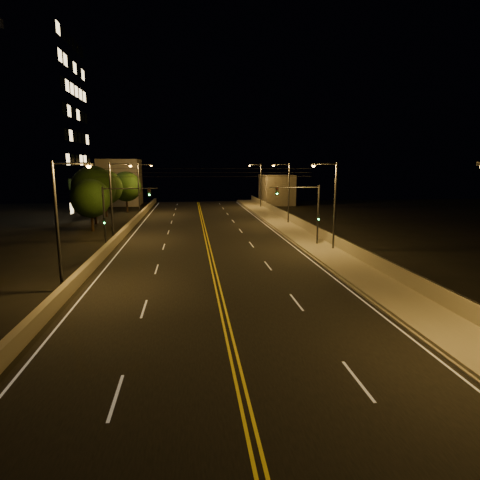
{
  "coord_description": "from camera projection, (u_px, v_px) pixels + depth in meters",
  "views": [
    {
      "loc": [
        -1.71,
        -11.94,
        8.12
      ],
      "look_at": [
        2.0,
        18.0,
        2.5
      ],
      "focal_mm": 30.0,
      "sensor_mm": 36.0,
      "label": 1
    }
  ],
  "objects": [
    {
      "name": "ground",
      "position": [
        247.0,
        413.0,
        13.34
      ],
      "size": [
        160.0,
        160.0,
        0.0
      ],
      "primitive_type": "plane",
      "color": "black",
      "rests_on": "ground"
    },
    {
      "name": "distant_building_left",
      "position": [
        120.0,
        182.0,
        82.75
      ],
      "size": [
        8.0,
        8.0,
        9.38
      ],
      "primitive_type": "cube",
      "color": "slate",
      "rests_on": "ground"
    },
    {
      "name": "streetlight_4",
      "position": [
        61.0,
        217.0,
        25.49
      ],
      "size": [
        2.55,
        0.28,
        8.41
      ],
      "color": "#2D2D33",
      "rests_on": "ground"
    },
    {
      "name": "tree_2",
      "position": [
        105.0,
        187.0,
        63.5
      ],
      "size": [
        5.51,
        5.51,
        7.47
      ],
      "color": "black",
      "rests_on": "ground"
    },
    {
      "name": "curb",
      "position": [
        318.0,
        262.0,
        33.92
      ],
      "size": [
        0.14,
        120.0,
        0.15
      ],
      "primitive_type": "cube",
      "color": "gray",
      "rests_on": "ground"
    },
    {
      "name": "road",
      "position": [
        213.0,
        266.0,
        32.85
      ],
      "size": [
        18.0,
        120.0,
        0.02
      ],
      "primitive_type": "cube",
      "color": "black",
      "rests_on": "ground"
    },
    {
      "name": "traffic_signal_right",
      "position": [
        309.0,
        208.0,
        40.0
      ],
      "size": [
        5.11,
        0.31,
        6.19
      ],
      "color": "#2D2D33",
      "rests_on": "ground"
    },
    {
      "name": "parapet_rail",
      "position": [
        359.0,
        246.0,
        34.12
      ],
      "size": [
        0.06,
        120.0,
        0.06
      ],
      "primitive_type": "cylinder",
      "rotation": [
        1.57,
        0.0,
        0.0
      ],
      "color": "black",
      "rests_on": "parapet_wall"
    },
    {
      "name": "streetlight_3",
      "position": [
        259.0,
        183.0,
        76.7
      ],
      "size": [
        2.55,
        0.28,
        8.41
      ],
      "color": "#2D2D33",
      "rests_on": "ground"
    },
    {
      "name": "traffic_signal_left",
      "position": [
        115.0,
        211.0,
        37.73
      ],
      "size": [
        5.11,
        0.31,
        6.19
      ],
      "color": "#2D2D33",
      "rests_on": "ground"
    },
    {
      "name": "tree_3",
      "position": [
        126.0,
        187.0,
        70.23
      ],
      "size": [
        5.24,
        5.24,
        7.11
      ],
      "color": "black",
      "rests_on": "ground"
    },
    {
      "name": "streetlight_1",
      "position": [
        332.0,
        200.0,
        37.59
      ],
      "size": [
        2.55,
        0.28,
        8.41
      ],
      "color": "#2D2D33",
      "rests_on": "ground"
    },
    {
      "name": "overhead_wires",
      "position": [
        207.0,
        173.0,
        40.77
      ],
      "size": [
        22.0,
        0.03,
        0.83
      ],
      "color": "black"
    },
    {
      "name": "sidewalk",
      "position": [
        339.0,
        260.0,
        34.13
      ],
      "size": [
        3.6,
        120.0,
        0.3
      ],
      "primitive_type": "cube",
      "color": "gray",
      "rests_on": "ground"
    },
    {
      "name": "streetlight_2",
      "position": [
        287.0,
        189.0,
        55.12
      ],
      "size": [
        2.55,
        0.28,
        8.41
      ],
      "color": "#2D2D33",
      "rests_on": "ground"
    },
    {
      "name": "lane_markings",
      "position": [
        213.0,
        266.0,
        32.78
      ],
      "size": [
        17.32,
        116.0,
        0.0
      ],
      "color": "silver",
      "rests_on": "road"
    },
    {
      "name": "distant_building_right",
      "position": [
        276.0,
        189.0,
        85.13
      ],
      "size": [
        6.0,
        10.0,
        6.19
      ],
      "primitive_type": "cube",
      "color": "slate",
      "rests_on": "ground"
    },
    {
      "name": "streetlight_6",
      "position": [
        140.0,
        185.0,
        66.38
      ],
      "size": [
        2.55,
        0.28,
        8.41
      ],
      "color": "#2D2D33",
      "rests_on": "ground"
    },
    {
      "name": "streetlight_5",
      "position": [
        114.0,
        196.0,
        43.18
      ],
      "size": [
        2.55,
        0.28,
        8.41
      ],
      "color": "#2D2D33",
      "rests_on": "ground"
    },
    {
      "name": "tree_1",
      "position": [
        94.0,
        188.0,
        55.54
      ],
      "size": [
        5.96,
        5.96,
        8.08
      ],
      "color": "black",
      "rests_on": "ground"
    },
    {
      "name": "parapet_wall",
      "position": [
        358.0,
        253.0,
        34.21
      ],
      "size": [
        0.3,
        120.0,
        1.0
      ],
      "primitive_type": "cube",
      "color": "gray",
      "rests_on": "sidewalk"
    },
    {
      "name": "jersey_barrier",
      "position": [
        92.0,
        264.0,
        31.62
      ],
      "size": [
        0.45,
        120.0,
        0.89
      ],
      "primitive_type": "cube",
      "color": "gray",
      "rests_on": "ground"
    },
    {
      "name": "tree_0",
      "position": [
        91.0,
        198.0,
        49.54
      ],
      "size": [
        4.81,
        4.81,
        6.52
      ],
      "color": "black",
      "rests_on": "ground"
    }
  ]
}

